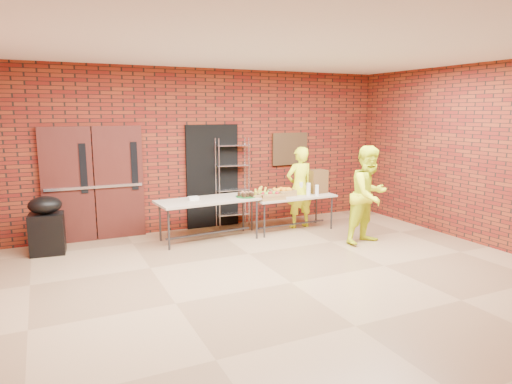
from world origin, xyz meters
TOP-DOWN VIEW (x-y plane):
  - room at (0.00, 0.00)m, footprint 8.08×7.08m
  - double_doors at (-2.20, 3.44)m, footprint 1.78×0.12m
  - dark_doorway at (0.10, 3.46)m, footprint 1.10×0.06m
  - bronze_plaque at (1.90, 3.45)m, footprint 0.85×0.04m
  - wire_rack at (0.48, 3.32)m, footprint 0.69×0.28m
  - table_left at (-0.32, 2.54)m, footprint 1.93×0.93m
  - table_right at (1.44, 2.52)m, footprint 1.72×0.75m
  - basket_bananas at (0.71, 2.46)m, footprint 0.48×0.37m
  - basket_oranges at (1.26, 2.62)m, footprint 0.48×0.37m
  - basket_apples at (0.87, 2.38)m, footprint 0.49×0.38m
  - muffin_tray at (0.41, 2.45)m, footprint 0.41×0.41m
  - napkin_box at (-0.58, 2.58)m, footprint 0.18×0.12m
  - coffee_dispenser at (2.07, 2.61)m, footprint 0.36×0.32m
  - cup_stack_front at (1.76, 2.42)m, footprint 0.08×0.08m
  - cup_stack_mid at (1.87, 2.29)m, footprint 0.07×0.07m
  - cup_stack_back at (1.67, 2.58)m, footprint 0.08×0.08m
  - covered_grill at (-3.04, 2.90)m, footprint 0.58×0.50m
  - volunteer_woman at (1.68, 2.65)m, footprint 0.62×0.43m
  - volunteer_man at (2.23, 1.14)m, footprint 0.98×0.83m

SIDE VIEW (x-z plane):
  - covered_grill at x=-3.04m, z-range 0.00..0.98m
  - table_right at x=1.44m, z-range 0.29..0.99m
  - table_left at x=-0.32m, z-range 0.32..1.09m
  - basket_bananas at x=0.71m, z-range 0.69..0.84m
  - basket_oranges at x=1.26m, z-range 0.69..0.84m
  - basket_apples at x=0.87m, z-range 0.69..0.84m
  - napkin_box at x=-0.58m, z-range 0.77..0.83m
  - cup_stack_mid at x=1.87m, z-range 0.70..0.92m
  - muffin_tray at x=0.41m, z-range 0.77..0.87m
  - cup_stack_front at x=1.76m, z-range 0.70..0.95m
  - cup_stack_back at x=1.67m, z-range 0.70..0.95m
  - volunteer_woman at x=1.68m, z-range 0.00..1.66m
  - volunteer_man at x=2.23m, z-range 0.00..1.76m
  - wire_rack at x=0.48m, z-range 0.00..1.83m
  - coffee_dispenser at x=2.07m, z-range 0.70..1.17m
  - dark_doorway at x=0.10m, z-range 0.00..2.10m
  - double_doors at x=-2.20m, z-range 0.00..2.10m
  - bronze_plaque at x=1.90m, z-range 1.20..1.90m
  - room at x=0.00m, z-range -0.04..3.24m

